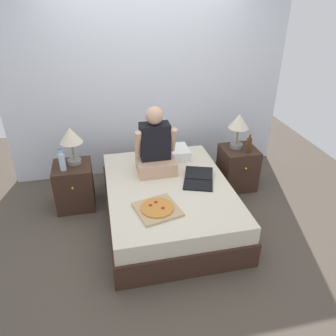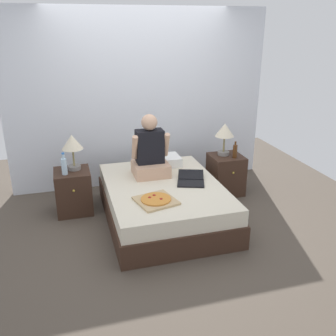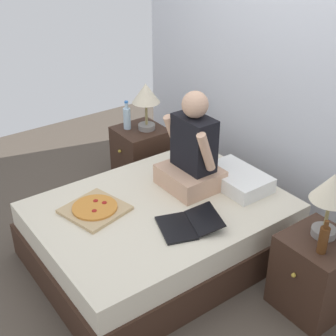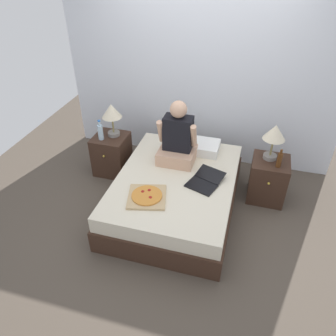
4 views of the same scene
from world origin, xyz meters
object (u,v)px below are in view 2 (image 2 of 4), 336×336
(nightstand_left, at_px, (74,191))
(person_seated, at_px, (150,153))
(bed, at_px, (164,202))
(lamp_on_left_nightstand, at_px, (72,145))
(nightstand_right, at_px, (226,174))
(water_bottle, at_px, (64,166))
(lamp_on_right_nightstand, at_px, (225,132))
(laptop, at_px, (191,180))
(pizza_box, at_px, (156,200))
(beer_bottle, at_px, (235,151))

(nightstand_left, xyz_separation_m, person_seated, (0.97, -0.15, 0.47))
(bed, xyz_separation_m, person_seated, (-0.08, 0.36, 0.52))
(lamp_on_left_nightstand, height_order, nightstand_right, lamp_on_left_nightstand)
(water_bottle, relative_size, person_seated, 0.35)
(lamp_on_right_nightstand, bearing_deg, nightstand_right, -59.07)
(lamp_on_left_nightstand, distance_m, lamp_on_right_nightstand, 2.03)
(nightstand_left, xyz_separation_m, laptop, (1.39, -0.53, 0.21))
(lamp_on_right_nightstand, bearing_deg, pizza_box, -140.98)
(pizza_box, bearing_deg, lamp_on_right_nightstand, 39.02)
(nightstand_right, bearing_deg, person_seated, -172.31)
(beer_bottle, height_order, person_seated, person_seated)
(nightstand_left, distance_m, person_seated, 1.09)
(bed, height_order, laptop, laptop)
(nightstand_right, height_order, laptop, nightstand_right)
(water_bottle, xyz_separation_m, laptop, (1.47, -0.44, -0.18))
(lamp_on_right_nightstand, distance_m, laptop, 0.98)
(beer_bottle, height_order, pizza_box, beer_bottle)
(lamp_on_right_nightstand, relative_size, beer_bottle, 1.96)
(nightstand_right, bearing_deg, lamp_on_right_nightstand, 120.93)
(nightstand_right, xyz_separation_m, beer_bottle, (0.07, -0.10, 0.37))
(person_seated, relative_size, laptop, 1.57)
(laptop, bearing_deg, bed, 176.27)
(lamp_on_left_nightstand, xyz_separation_m, person_seated, (0.93, -0.20, -0.13))
(lamp_on_left_nightstand, bearing_deg, nightstand_left, -128.63)
(person_seated, bearing_deg, beer_bottle, 2.51)
(bed, bearing_deg, water_bottle, 159.56)
(nightstand_left, bearing_deg, water_bottle, -131.65)
(nightstand_left, relative_size, lamp_on_left_nightstand, 1.24)
(nightstand_right, bearing_deg, lamp_on_left_nightstand, 178.61)
(lamp_on_left_nightstand, relative_size, nightstand_right, 0.81)
(nightstand_left, xyz_separation_m, beer_bottle, (2.17, -0.10, 0.37))
(water_bottle, height_order, nightstand_right, water_bottle)
(bed, distance_m, nightstand_right, 1.17)
(laptop, bearing_deg, water_bottle, 163.20)
(bed, xyz_separation_m, pizza_box, (-0.21, -0.43, 0.25))
(bed, distance_m, beer_bottle, 1.27)
(nightstand_right, height_order, beer_bottle, beer_bottle)
(bed, distance_m, laptop, 0.42)
(water_bottle, bearing_deg, lamp_on_right_nightstand, 3.72)
(lamp_on_right_nightstand, height_order, pizza_box, lamp_on_right_nightstand)
(lamp_on_left_nightstand, distance_m, water_bottle, 0.28)
(lamp_on_left_nightstand, height_order, lamp_on_right_nightstand, same)
(lamp_on_left_nightstand, relative_size, water_bottle, 1.63)
(laptop, xyz_separation_m, pizza_box, (-0.54, -0.41, -0.00))
(bed, relative_size, laptop, 3.74)
(lamp_on_left_nightstand, bearing_deg, beer_bottle, -4.03)
(nightstand_left, relative_size, beer_bottle, 2.42)
(water_bottle, distance_m, person_seated, 1.06)
(nightstand_left, height_order, person_seated, person_seated)
(nightstand_right, distance_m, laptop, 0.91)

